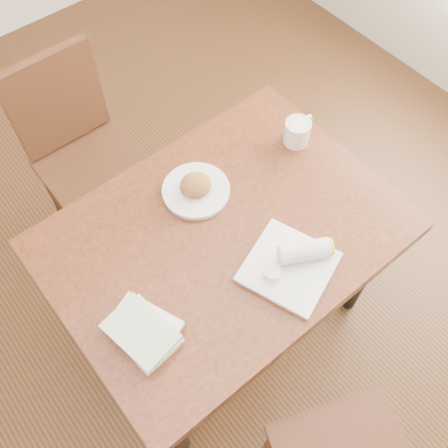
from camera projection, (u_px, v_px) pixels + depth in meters
ground at (224, 314)px, 2.34m from camera, size 4.00×5.00×0.01m
table at (224, 244)px, 1.77m from camera, size 1.18×0.86×0.75m
chair_far at (80, 146)px, 2.16m from camera, size 0.42×0.42×0.95m
plate_scone at (196, 189)px, 1.77m from camera, size 0.24×0.24×0.08m
coffee_mug at (298, 131)px, 1.87m from camera, size 0.15×0.10×0.10m
plate_burrito at (294, 262)px, 1.61m from camera, size 0.34×0.34×0.09m
book_stack at (143, 331)px, 1.49m from camera, size 0.21×0.25×0.06m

